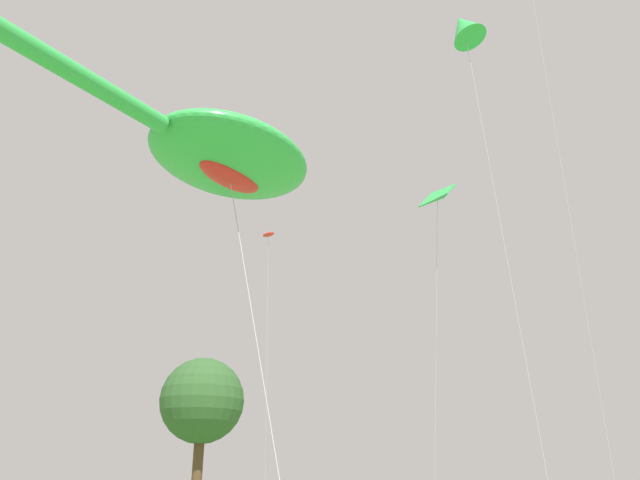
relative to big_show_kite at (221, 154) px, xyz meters
The scene contains 5 objects.
big_show_kite is the anchor object (origin of this frame).
small_kite_streamer_purple 8.11m from the big_show_kite, 50.31° to the right, with size 2.12×1.50×14.56m.
small_kite_triangle_green 7.07m from the big_show_kite, 22.88° to the right, with size 0.97×1.99×10.44m.
small_kite_diamond_red 11.09m from the big_show_kite, 45.77° to the left, with size 1.65×1.84×12.33m.
tree_oak_right 41.51m from the big_show_kite, 58.94° to the left, with size 7.56×7.56×11.97m.
Camera 1 is at (-7.24, 1.07, 1.46)m, focal length 34.04 mm.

